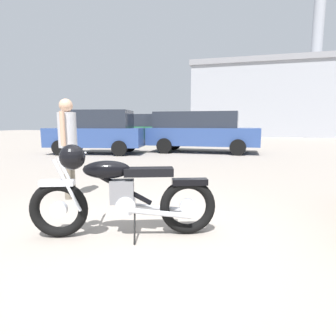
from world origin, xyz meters
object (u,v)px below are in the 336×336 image
at_px(silver_sedan_mid, 201,131).
at_px(dark_sedan_left, 157,129).
at_px(red_hatchback_near, 98,132).
at_px(bystander, 68,138).
at_px(vintage_motorcycle, 119,194).

distance_m(silver_sedan_mid, dark_sedan_left, 5.14).
bearing_deg(red_hatchback_near, dark_sedan_left, -107.72).
relative_size(red_hatchback_near, silver_sedan_mid, 0.87).
height_order(red_hatchback_near, dark_sedan_left, same).
bearing_deg(bystander, silver_sedan_mid, -110.26).
relative_size(bystander, red_hatchback_near, 0.40).
height_order(bystander, dark_sedan_left, dark_sedan_left).
relative_size(vintage_motorcycle, bystander, 1.19).
height_order(vintage_motorcycle, red_hatchback_near, red_hatchback_near).
bearing_deg(red_hatchback_near, bystander, 105.24).
distance_m(red_hatchback_near, dark_sedan_left, 5.70).
bearing_deg(silver_sedan_mid, bystander, -96.95).
relative_size(bystander, silver_sedan_mid, 0.35).
height_order(vintage_motorcycle, bystander, bystander).
relative_size(vintage_motorcycle, silver_sedan_mid, 0.42).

